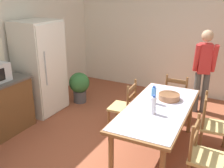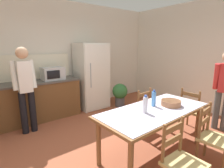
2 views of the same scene
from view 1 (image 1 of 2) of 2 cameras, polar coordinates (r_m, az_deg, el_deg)
name	(u,v)px [view 1 (image 1 of 2)]	position (r m, az deg, el deg)	size (l,w,h in m)	color
ground_plane	(118,168)	(3.85, 1.21, -17.74)	(8.32, 8.32, 0.00)	brown
wall_right	(183,32)	(6.20, 15.22, 10.94)	(0.12, 5.20, 2.90)	silver
refrigerator	(40,68)	(5.32, -15.36, 3.47)	(0.81, 0.73, 1.81)	silver
dining_table	(158,112)	(3.83, 9.96, -6.09)	(1.94, 0.90, 0.77)	brown
bottle_near_centre	(154,105)	(3.53, 9.03, -4.60)	(0.07, 0.07, 0.27)	silver
bottle_off_centre	(154,95)	(3.86, 9.05, -2.44)	(0.07, 0.07, 0.27)	#4C8ED6
serving_bowl	(169,96)	(4.06, 12.31, -2.63)	(0.32, 0.32, 0.09)	#9E6642
chair_side_near_left	(203,156)	(3.48, 19.29, -14.65)	(0.42, 0.40, 0.91)	brown
chair_head_end	(177,98)	(5.04, 13.92, -2.90)	(0.41, 0.43, 0.91)	brown
chair_side_near_right	(212,125)	(4.22, 20.94, -8.40)	(0.46, 0.45, 0.91)	brown
chair_side_far_right	(124,107)	(4.52, 2.64, -5.05)	(0.44, 0.43, 0.91)	brown
person_by_table	(204,68)	(5.34, 19.34, 3.36)	(0.36, 0.46, 1.65)	#4C4C4C
potted_plant	(79,85)	(5.72, -7.11, -0.29)	(0.44, 0.44, 0.67)	#4C4C51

